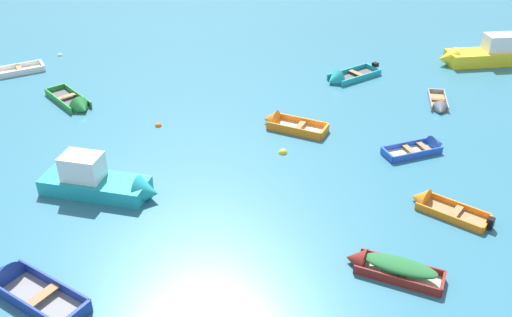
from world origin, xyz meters
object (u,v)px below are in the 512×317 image
Objects in this scene: mooring_buoy_outer_edge at (283,153)px; rowboat_orange_back_row_left at (282,123)px; rowboat_turquoise_near_right at (342,78)px; rowboat_grey_midfield_right at (439,106)px; mooring_buoy_between_boats_right at (60,56)px; rowboat_deep_blue_cluster_inner at (20,284)px; rowboat_orange_outer_right at (433,204)px; rowboat_blue_back_row_center at (426,147)px; mooring_buoy_central at (158,126)px; rowboat_green_cluster_outer at (76,105)px; motor_launch_turquoise_near_camera at (102,182)px; motor_launch_yellow_midfield_left at (484,54)px; rowboat_maroon_far_back at (384,265)px; rowboat_white_back_row_right at (0,73)px.

rowboat_orange_back_row_left is at bearing 89.27° from mooring_buoy_outer_edge.
rowboat_turquoise_near_right is 1.29× the size of rowboat_grey_midfield_right.
mooring_buoy_outer_edge reaches higher than mooring_buoy_between_boats_right.
rowboat_deep_blue_cluster_inner is 1.14× the size of rowboat_orange_back_row_left.
rowboat_orange_outer_right is 14.15m from rowboat_turquoise_near_right.
rowboat_deep_blue_cluster_inner is at bearing -75.73° from mooring_buoy_between_boats_right.
mooring_buoy_outer_edge is (-4.15, -9.33, -0.18)m from rowboat_turquoise_near_right.
mooring_buoy_between_boats_right is at bearing 138.67° from mooring_buoy_outer_edge.
rowboat_blue_back_row_center is 9.45× the size of mooring_buoy_central.
rowboat_green_cluster_outer is 10.68× the size of mooring_buoy_central.
motor_launch_turquoise_near_camera reaches higher than mooring_buoy_between_boats_right.
rowboat_blue_back_row_center is (0.93, 4.99, 0.01)m from rowboat_orange_outer_right.
rowboat_grey_midfield_right is 26.36m from mooring_buoy_between_boats_right.
mooring_buoy_central is (-14.11, 2.52, -0.17)m from rowboat_blue_back_row_center.
mooring_buoy_central is at bearing 78.02° from motor_launch_turquoise_near_camera.
rowboat_turquoise_near_right is at bearing -162.39° from motor_launch_yellow_midfield_left.
rowboat_grey_midfield_right is (2.92, 9.94, -0.01)m from rowboat_orange_outer_right.
mooring_buoy_between_boats_right is at bearing 113.18° from rowboat_green_cluster_outer.
rowboat_blue_back_row_center is 5.33m from rowboat_grey_midfield_right.
rowboat_deep_blue_cluster_inner is at bearing -141.47° from rowboat_grey_midfield_right.
rowboat_deep_blue_cluster_inner is at bearing -136.97° from motor_launch_yellow_midfield_left.
rowboat_blue_back_row_center reaches higher than rowboat_grey_midfield_right.
mooring_buoy_outer_edge is (-3.48, 8.74, -0.30)m from rowboat_maroon_far_back.
rowboat_orange_outer_right is 0.77× the size of rowboat_deep_blue_cluster_inner.
motor_launch_turquoise_near_camera reaches higher than mooring_buoy_outer_edge.
motor_launch_yellow_midfield_left is 19.03m from mooring_buoy_outer_edge.
mooring_buoy_between_boats_right is (-8.86, 10.89, 0.00)m from mooring_buoy_central.
rowboat_deep_blue_cluster_inner is 0.77× the size of motor_launch_turquoise_near_camera.
rowboat_orange_back_row_left is (-14.25, -9.66, -0.47)m from motor_launch_yellow_midfield_left.
rowboat_grey_midfield_right is (-4.98, -7.25, -0.52)m from motor_launch_yellow_midfield_left.
mooring_buoy_outer_edge is at bearing 144.04° from rowboat_orange_outer_right.
rowboat_grey_midfield_right is at bearing 14.58° from rowboat_orange_back_row_left.
rowboat_turquoise_near_right is at bearing 99.13° from rowboat_orange_outer_right.
motor_launch_yellow_midfield_left is 19.34× the size of mooring_buoy_between_boats_right.
motor_launch_turquoise_near_camera is at bearing -53.29° from rowboat_white_back_row_right.
rowboat_grey_midfield_right is at bearing -124.48° from motor_launch_yellow_midfield_left.
rowboat_maroon_far_back is 8.44× the size of mooring_buoy_outer_edge.
rowboat_deep_blue_cluster_inner is 6.27m from motor_launch_turquoise_near_camera.
mooring_buoy_central is at bearing 131.49° from rowboat_maroon_far_back.
motor_launch_yellow_midfield_left is at bearing 24.65° from mooring_buoy_central.
motor_launch_yellow_midfield_left is 17.22m from rowboat_orange_back_row_left.
rowboat_turquoise_near_right reaches higher than mooring_buoy_outer_edge.
motor_launch_yellow_midfield_left is (23.95, 22.35, 0.44)m from rowboat_deep_blue_cluster_inner.
rowboat_deep_blue_cluster_inner is 15.16m from rowboat_green_cluster_outer.
motor_launch_turquoise_near_camera is 9.01m from mooring_buoy_outer_edge.
mooring_buoy_between_boats_right is (-22.04, 18.40, -0.16)m from rowboat_orange_outer_right.
rowboat_blue_back_row_center is at bearing -14.03° from rowboat_green_cluster_outer.
rowboat_turquoise_near_right is 9.21× the size of mooring_buoy_outer_edge.
rowboat_white_back_row_right is 0.70× the size of motor_launch_turquoise_near_camera.
rowboat_orange_outer_right is at bearing -106.37° from rowboat_grey_midfield_right.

